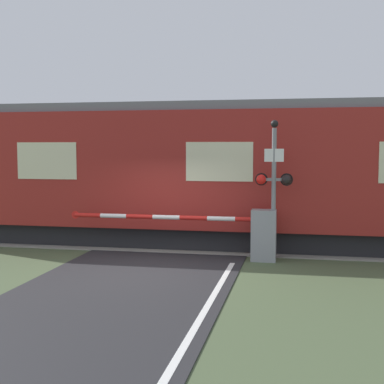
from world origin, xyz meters
The scene contains 5 objects.
ground_plane centered at (0.00, 0.00, 0.00)m, with size 80.00×80.00×0.00m, color #475638.
track_bed centered at (0.00, 3.50, 0.02)m, with size 36.00×3.20×0.13m.
train centered at (1.34, 3.50, 2.04)m, with size 17.33×2.88×3.98m.
crossing_barrier centered at (2.16, 1.51, 0.69)m, with size 5.30×0.44×1.26m.
signal_post centered at (2.77, 1.41, 1.94)m, with size 0.90×0.26×3.42m.
Camera 1 is at (3.35, -11.49, 2.76)m, focal length 50.00 mm.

